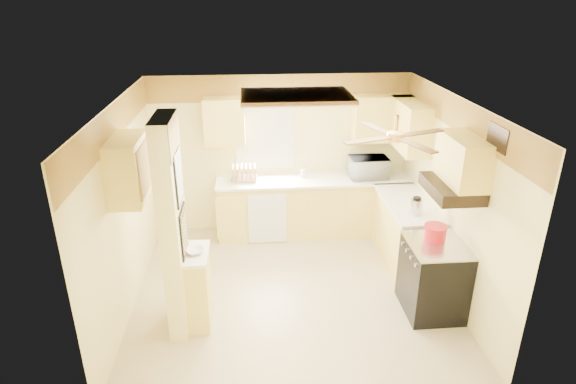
{
  "coord_description": "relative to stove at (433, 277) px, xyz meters",
  "views": [
    {
      "loc": [
        -0.49,
        -5.32,
        3.66
      ],
      "look_at": [
        -0.01,
        0.35,
        1.26
      ],
      "focal_mm": 30.0,
      "sensor_mm": 36.0,
      "label": 1
    }
  ],
  "objects": [
    {
      "name": "vent_grate",
      "position": [
        0.31,
        -0.35,
        1.84
      ],
      "size": [
        0.02,
        0.4,
        0.25
      ],
      "primitive_type": "cube",
      "color": "black",
      "rests_on": "wall_right"
    },
    {
      "name": "dutch_oven",
      "position": [
        0.0,
        0.12,
        0.55
      ],
      "size": [
        0.27,
        0.27,
        0.18
      ],
      "color": "red",
      "rests_on": "stove"
    },
    {
      "name": "stove",
      "position": [
        0.0,
        0.0,
        0.0
      ],
      "size": [
        0.68,
        0.77,
        0.92
      ],
      "color": "black",
      "rests_on": "floor"
    },
    {
      "name": "ceiling_fan",
      "position": [
        -0.67,
        -0.15,
        1.83
      ],
      "size": [
        1.15,
        1.15,
        0.26
      ],
      "color": "gold",
      "rests_on": "ceiling"
    },
    {
      "name": "upper_cab_back_right",
      "position": [
        -0.12,
        2.27,
        1.39
      ],
      "size": [
        0.9,
        0.35,
        0.7
      ],
      "primitive_type": "cube",
      "color": "#F5D768",
      "rests_on": "wall_back"
    },
    {
      "name": "partition_ledge",
      "position": [
        -2.8,
        0.0,
        -0.01
      ],
      "size": [
        0.25,
        0.55,
        0.9
      ],
      "primitive_type": "cube",
      "color": "#F5D768",
      "rests_on": "floor"
    },
    {
      "name": "wall_left",
      "position": [
        -3.67,
        0.55,
        0.79
      ],
      "size": [
        0.0,
        3.8,
        3.8
      ],
      "primitive_type": "plane",
      "rotation": [
        1.57,
        0.0,
        1.57
      ],
      "color": "#FDED9A",
      "rests_on": "floor"
    },
    {
      "name": "wall_back",
      "position": [
        -1.67,
        2.45,
        0.79
      ],
      "size": [
        4.0,
        0.0,
        4.0
      ],
      "primitive_type": "plane",
      "rotation": [
        1.57,
        0.0,
        0.0
      ],
      "color": "#FDED9A",
      "rests_on": "floor"
    },
    {
      "name": "range_hood",
      "position": [
        0.07,
        0.0,
        1.16
      ],
      "size": [
        0.5,
        0.76,
        0.14
      ],
      "primitive_type": "cube",
      "color": "black",
      "rests_on": "upper_cab_over_stove"
    },
    {
      "name": "upper_cab_right",
      "position": [
        0.16,
        1.8,
        1.39
      ],
      "size": [
        0.35,
        1.0,
        0.7
      ],
      "primitive_type": "cube",
      "color": "#F5D768",
      "rests_on": "wall_right"
    },
    {
      "name": "upper_cab_left_wall",
      "position": [
        -3.49,
        0.3,
        1.39
      ],
      "size": [
        0.35,
        0.75,
        0.7
      ],
      "primitive_type": "cube",
      "color": "#F5D768",
      "rests_on": "wall_left"
    },
    {
      "name": "wall_front",
      "position": [
        -1.67,
        -1.35,
        0.79
      ],
      "size": [
        4.0,
        0.0,
        4.0
      ],
      "primitive_type": "plane",
      "rotation": [
        -1.57,
        0.0,
        0.0
      ],
      "color": "#FDED9A",
      "rests_on": "floor"
    },
    {
      "name": "lower_cabinets_back",
      "position": [
        -1.17,
        2.15,
        -0.01
      ],
      "size": [
        3.0,
        0.6,
        0.9
      ],
      "primitive_type": "cube",
      "color": "#F5D768",
      "rests_on": "floor"
    },
    {
      "name": "wallpaper_border",
      "position": [
        -1.67,
        2.43,
        1.84
      ],
      "size": [
        4.0,
        0.02,
        0.4
      ],
      "primitive_type": "cube",
      "color": "gold",
      "rests_on": "wall_back"
    },
    {
      "name": "lower_cabinets_right",
      "position": [
        0.03,
        1.15,
        -0.01
      ],
      "size": [
        0.6,
        1.4,
        0.9
      ],
      "primitive_type": "cube",
      "color": "#F5D768",
      "rests_on": "floor"
    },
    {
      "name": "bowl",
      "position": [
        -2.8,
        -0.01,
        0.5
      ],
      "size": [
        0.26,
        0.26,
        0.05
      ],
      "primitive_type": "imported",
      "rotation": [
        0.0,
        0.0,
        0.37
      ],
      "color": "white",
      "rests_on": "ledge_top"
    },
    {
      "name": "window",
      "position": [
        -1.92,
        2.44,
        1.09
      ],
      "size": [
        0.92,
        0.02,
        1.02
      ],
      "color": "white",
      "rests_on": "wall_back"
    },
    {
      "name": "kettle",
      "position": [
        -0.01,
        0.77,
        0.59
      ],
      "size": [
        0.15,
        0.15,
        0.24
      ],
      "color": "silver",
      "rests_on": "countertop_right"
    },
    {
      "name": "poster_nashville",
      "position": [
        -2.91,
        0.0,
        0.74
      ],
      "size": [
        0.02,
        0.42,
        0.57
      ],
      "color": "black",
      "rests_on": "partition_column"
    },
    {
      "name": "partition_column",
      "position": [
        -3.02,
        0.0,
        0.79
      ],
      "size": [
        0.2,
        0.7,
        2.5
      ],
      "primitive_type": "cube",
      "color": "#FDED9A",
      "rests_on": "floor"
    },
    {
      "name": "microwave",
      "position": [
        -0.32,
        2.14,
        0.64
      ],
      "size": [
        0.6,
        0.42,
        0.33
      ],
      "primitive_type": "imported",
      "rotation": [
        0.0,
        0.0,
        3.18
      ],
      "color": "white",
      "rests_on": "countertop_back"
    },
    {
      "name": "countertop_right",
      "position": [
        0.02,
        1.15,
        0.46
      ],
      "size": [
        0.64,
        1.44,
        0.04
      ],
      "primitive_type": "cube",
      "color": "white",
      "rests_on": "lower_cabinets_right"
    },
    {
      "name": "dishwasher_panel",
      "position": [
        -1.92,
        1.84,
        -0.03
      ],
      "size": [
        0.58,
        0.02,
        0.8
      ],
      "primitive_type": "cube",
      "color": "white",
      "rests_on": "lower_cabinets_back"
    },
    {
      "name": "upper_cab_over_stove",
      "position": [
        0.16,
        0.0,
        1.49
      ],
      "size": [
        0.35,
        0.76,
        0.52
      ],
      "primitive_type": "cube",
      "color": "#F5D768",
      "rests_on": "wall_right"
    },
    {
      "name": "wall_right",
      "position": [
        0.33,
        0.55,
        0.79
      ],
      "size": [
        0.0,
        3.8,
        3.8
      ],
      "primitive_type": "plane",
      "rotation": [
        1.57,
        0.0,
        -1.57
      ],
      "color": "#FDED9A",
      "rests_on": "floor"
    },
    {
      "name": "floor",
      "position": [
        -1.67,
        0.55,
        -0.46
      ],
      "size": [
        4.0,
        4.0,
        0.0
      ],
      "primitive_type": "plane",
      "color": "tan",
      "rests_on": "ground"
    },
    {
      "name": "utensil_crock",
      "position": [
        -1.32,
        2.23,
        0.54
      ],
      "size": [
        0.1,
        0.1,
        0.19
      ],
      "color": "white",
      "rests_on": "countertop_back"
    },
    {
      "name": "poster_menu",
      "position": [
        -2.91,
        0.0,
        1.39
      ],
      "size": [
        0.02,
        0.42,
        0.57
      ],
      "color": "black",
      "rests_on": "partition_column"
    },
    {
      "name": "ceiling_light_panel",
      "position": [
        -1.57,
        1.05,
        2.0
      ],
      "size": [
        1.35,
        0.95,
        0.06
      ],
      "color": "brown",
      "rests_on": "ceiling"
    },
    {
      "name": "countertop_back",
      "position": [
        -1.17,
        2.14,
        0.46
      ],
      "size": [
        3.04,
        0.64,
        0.04
      ],
      "primitive_type": "cube",
      "color": "white",
      "rests_on": "lower_cabinets_back"
    },
    {
      "name": "upper_cab_back_left",
      "position": [
        -2.52,
        2.27,
        1.39
      ],
      "size": [
        0.6,
        0.35,
        0.7
      ],
      "primitive_type": "cube",
      "color": "#F5D768",
      "rests_on": "wall_back"
    },
    {
      "name": "ledge_top",
      "position": [
        -2.8,
        0.0,
        0.46
      ],
      "size": [
        0.28,
        0.58,
        0.04
      ],
      "primitive_type": "cube",
      "color": "white",
      "rests_on": "partition_ledge"
    },
    {
      "name": "ceiling",
      "position": [
        -1.67,
        0.55,
        2.04
      ],
      "size": [
        4.0,
        4.0,
        0.0
      ],
      "primitive_type": "plane",
      "rotation": [
        3.14,
        0.0,
        0.0
      ],
      "color": "white",
      "rests_on": "wall_back"
    },
    {
      "name": "dish_rack",
      "position": [
        -2.26,
        2.18,
        0.56
      ],
      "size": [
        0.42,
        0.33,
        0.23
      ],
      "color": "tan",
      "rests_on": "countertop_back"
    }
  ]
}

